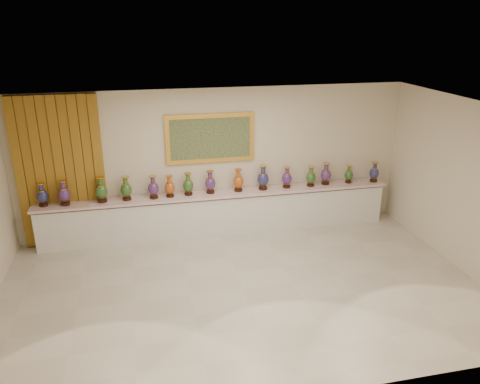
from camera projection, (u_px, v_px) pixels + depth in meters
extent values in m
plane|color=beige|center=(243.00, 289.00, 7.86)|extent=(8.00, 8.00, 0.00)
plane|color=beige|center=(216.00, 161.00, 9.62)|extent=(8.00, 0.00, 8.00)
plane|color=beige|center=(466.00, 188.00, 8.14)|extent=(0.00, 5.00, 5.00)
plane|color=white|center=(243.00, 111.00, 6.81)|extent=(8.00, 8.00, 0.00)
cube|color=#B97027|center=(61.00, 172.00, 8.95)|extent=(1.64, 0.14, 2.95)
cube|color=gold|center=(210.00, 138.00, 9.39)|extent=(1.80, 0.06, 1.00)
cube|color=#1D371B|center=(211.00, 139.00, 9.35)|extent=(1.62, 0.02, 0.82)
cube|color=white|center=(219.00, 215.00, 9.79)|extent=(7.20, 0.42, 0.81)
cube|color=#FFD6D8|center=(219.00, 194.00, 9.61)|extent=(7.28, 0.48, 0.05)
cylinder|color=black|center=(44.00, 205.00, 8.93)|extent=(0.16, 0.16, 0.05)
cone|color=gold|center=(43.00, 202.00, 8.91)|extent=(0.14, 0.14, 0.03)
ellipsoid|color=#0E0E3B|center=(42.00, 196.00, 8.87)|extent=(0.21, 0.21, 0.26)
cylinder|color=gold|center=(41.00, 191.00, 8.83)|extent=(0.14, 0.14, 0.01)
cylinder|color=#0E0E3B|center=(41.00, 188.00, 8.81)|extent=(0.08, 0.08, 0.10)
cone|color=#0E0E3B|center=(40.00, 185.00, 8.79)|extent=(0.14, 0.14, 0.04)
cylinder|color=gold|center=(40.00, 184.00, 8.78)|extent=(0.15, 0.15, 0.01)
cylinder|color=black|center=(65.00, 204.00, 8.98)|extent=(0.17, 0.17, 0.05)
cone|color=gold|center=(65.00, 201.00, 8.96)|extent=(0.15, 0.15, 0.03)
ellipsoid|color=#29124C|center=(64.00, 195.00, 8.91)|extent=(0.28, 0.28, 0.28)
cylinder|color=gold|center=(63.00, 189.00, 8.87)|extent=(0.16, 0.16, 0.01)
cylinder|color=#29124C|center=(63.00, 185.00, 8.85)|extent=(0.09, 0.09, 0.10)
cone|color=#29124C|center=(62.00, 182.00, 8.82)|extent=(0.16, 0.16, 0.04)
cylinder|color=gold|center=(62.00, 181.00, 8.82)|extent=(0.16, 0.16, 0.01)
cylinder|color=black|center=(102.00, 201.00, 9.13)|extent=(0.18, 0.18, 0.05)
cone|color=gold|center=(102.00, 198.00, 9.11)|extent=(0.16, 0.16, 0.03)
ellipsoid|color=black|center=(101.00, 191.00, 9.06)|extent=(0.26, 0.26, 0.29)
cylinder|color=gold|center=(101.00, 185.00, 9.02)|extent=(0.16, 0.16, 0.01)
cylinder|color=black|center=(100.00, 182.00, 8.99)|extent=(0.09, 0.09, 0.11)
cone|color=black|center=(100.00, 178.00, 8.97)|extent=(0.16, 0.16, 0.04)
cylinder|color=gold|center=(100.00, 178.00, 8.96)|extent=(0.17, 0.17, 0.01)
cylinder|color=black|center=(127.00, 199.00, 9.23)|extent=(0.17, 0.17, 0.05)
cone|color=gold|center=(127.00, 196.00, 9.21)|extent=(0.15, 0.15, 0.03)
ellipsoid|color=black|center=(126.00, 190.00, 9.17)|extent=(0.25, 0.25, 0.28)
cylinder|color=gold|center=(126.00, 184.00, 9.13)|extent=(0.15, 0.15, 0.01)
cylinder|color=black|center=(125.00, 181.00, 9.10)|extent=(0.09, 0.09, 0.10)
cone|color=black|center=(125.00, 178.00, 9.08)|extent=(0.15, 0.15, 0.04)
cylinder|color=gold|center=(125.00, 177.00, 9.07)|extent=(0.16, 0.16, 0.01)
cylinder|color=black|center=(154.00, 197.00, 9.32)|extent=(0.17, 0.17, 0.05)
cone|color=gold|center=(154.00, 195.00, 9.30)|extent=(0.15, 0.15, 0.03)
ellipsoid|color=#29124C|center=(153.00, 188.00, 9.25)|extent=(0.29, 0.29, 0.27)
cylinder|color=gold|center=(153.00, 183.00, 9.21)|extent=(0.15, 0.15, 0.01)
cylinder|color=#29124C|center=(153.00, 180.00, 9.19)|extent=(0.09, 0.09, 0.10)
cone|color=#29124C|center=(153.00, 177.00, 9.17)|extent=(0.15, 0.15, 0.04)
cylinder|color=gold|center=(152.00, 176.00, 9.16)|extent=(0.15, 0.15, 0.01)
cylinder|color=black|center=(170.00, 196.00, 9.39)|extent=(0.16, 0.16, 0.04)
cone|color=gold|center=(170.00, 193.00, 9.38)|extent=(0.14, 0.14, 0.03)
ellipsoid|color=maroon|center=(170.00, 188.00, 9.33)|extent=(0.26, 0.26, 0.26)
cylinder|color=gold|center=(169.00, 183.00, 9.30)|extent=(0.14, 0.14, 0.01)
cylinder|color=maroon|center=(169.00, 180.00, 9.28)|extent=(0.08, 0.08, 0.09)
cone|color=maroon|center=(169.00, 177.00, 9.25)|extent=(0.14, 0.14, 0.03)
cylinder|color=gold|center=(169.00, 176.00, 9.25)|extent=(0.14, 0.14, 0.01)
cylinder|color=black|center=(189.00, 194.00, 9.49)|extent=(0.16, 0.16, 0.05)
cone|color=gold|center=(188.00, 191.00, 9.47)|extent=(0.14, 0.14, 0.03)
ellipsoid|color=black|center=(188.00, 185.00, 9.43)|extent=(0.26, 0.26, 0.27)
cylinder|color=gold|center=(188.00, 180.00, 9.39)|extent=(0.15, 0.15, 0.01)
cylinder|color=black|center=(188.00, 177.00, 9.37)|extent=(0.09, 0.09, 0.10)
cone|color=black|center=(188.00, 174.00, 9.35)|extent=(0.15, 0.15, 0.04)
cylinder|color=gold|center=(188.00, 173.00, 9.34)|extent=(0.15, 0.15, 0.01)
cylinder|color=black|center=(210.00, 192.00, 9.59)|extent=(0.17, 0.17, 0.05)
cone|color=gold|center=(210.00, 189.00, 9.58)|extent=(0.15, 0.15, 0.03)
ellipsoid|color=#29124C|center=(210.00, 183.00, 9.53)|extent=(0.26, 0.26, 0.28)
cylinder|color=gold|center=(210.00, 178.00, 9.49)|extent=(0.15, 0.15, 0.01)
cylinder|color=#29124C|center=(210.00, 175.00, 9.47)|extent=(0.09, 0.09, 0.10)
cone|color=#29124C|center=(210.00, 172.00, 9.44)|extent=(0.15, 0.15, 0.04)
cylinder|color=gold|center=(210.00, 171.00, 9.44)|extent=(0.16, 0.16, 0.01)
cylinder|color=black|center=(238.00, 190.00, 9.70)|extent=(0.17, 0.17, 0.05)
cone|color=gold|center=(238.00, 188.00, 9.69)|extent=(0.15, 0.15, 0.03)
ellipsoid|color=maroon|center=(238.00, 182.00, 9.64)|extent=(0.24, 0.24, 0.27)
cylinder|color=gold|center=(238.00, 176.00, 9.60)|extent=(0.15, 0.15, 0.01)
cylinder|color=maroon|center=(238.00, 174.00, 9.58)|extent=(0.09, 0.09, 0.10)
cone|color=maroon|center=(238.00, 170.00, 9.56)|extent=(0.15, 0.15, 0.04)
cylinder|color=gold|center=(238.00, 170.00, 9.55)|extent=(0.15, 0.15, 0.01)
cylinder|color=black|center=(263.00, 188.00, 9.80)|extent=(0.18, 0.18, 0.05)
cone|color=gold|center=(263.00, 185.00, 9.78)|extent=(0.16, 0.16, 0.03)
ellipsoid|color=#0E0E3B|center=(263.00, 179.00, 9.73)|extent=(0.30, 0.30, 0.30)
cylinder|color=gold|center=(263.00, 173.00, 9.69)|extent=(0.17, 0.17, 0.01)
cylinder|color=#0E0E3B|center=(263.00, 170.00, 9.66)|extent=(0.10, 0.10, 0.11)
cone|color=#0E0E3B|center=(263.00, 167.00, 9.64)|extent=(0.17, 0.17, 0.04)
cylinder|color=gold|center=(263.00, 166.00, 9.63)|extent=(0.17, 0.17, 0.01)
cylinder|color=black|center=(286.00, 186.00, 9.91)|extent=(0.16, 0.16, 0.05)
cone|color=gold|center=(287.00, 184.00, 9.89)|extent=(0.14, 0.14, 0.03)
ellipsoid|color=#29124C|center=(287.00, 179.00, 9.84)|extent=(0.25, 0.25, 0.26)
cylinder|color=gold|center=(287.00, 173.00, 9.80)|extent=(0.14, 0.14, 0.01)
cylinder|color=#29124C|center=(287.00, 171.00, 9.78)|extent=(0.08, 0.08, 0.10)
cone|color=#29124C|center=(287.00, 168.00, 9.76)|extent=(0.14, 0.14, 0.04)
cylinder|color=gold|center=(287.00, 167.00, 9.76)|extent=(0.15, 0.15, 0.01)
cylinder|color=black|center=(310.00, 185.00, 9.99)|extent=(0.15, 0.15, 0.04)
cone|color=gold|center=(310.00, 183.00, 9.98)|extent=(0.13, 0.13, 0.03)
ellipsoid|color=black|center=(311.00, 178.00, 9.93)|extent=(0.23, 0.23, 0.25)
cylinder|color=gold|center=(311.00, 173.00, 9.90)|extent=(0.14, 0.14, 0.01)
cylinder|color=black|center=(311.00, 170.00, 9.88)|extent=(0.08, 0.08, 0.09)
cone|color=black|center=(311.00, 167.00, 9.86)|extent=(0.14, 0.14, 0.03)
cylinder|color=gold|center=(311.00, 167.00, 9.85)|extent=(0.14, 0.14, 0.01)
cylinder|color=black|center=(325.00, 183.00, 10.10)|extent=(0.17, 0.17, 0.05)
cone|color=gold|center=(325.00, 181.00, 10.08)|extent=(0.15, 0.15, 0.03)
ellipsoid|color=#29124C|center=(326.00, 175.00, 10.03)|extent=(0.22, 0.22, 0.28)
cylinder|color=gold|center=(326.00, 170.00, 9.99)|extent=(0.15, 0.15, 0.01)
cylinder|color=#29124C|center=(326.00, 167.00, 9.97)|extent=(0.09, 0.09, 0.10)
cone|color=#29124C|center=(327.00, 164.00, 9.95)|extent=(0.15, 0.15, 0.04)
cylinder|color=gold|center=(327.00, 163.00, 9.94)|extent=(0.16, 0.16, 0.01)
cylinder|color=black|center=(348.00, 182.00, 10.20)|extent=(0.14, 0.14, 0.04)
cone|color=gold|center=(348.00, 180.00, 10.19)|extent=(0.12, 0.12, 0.03)
ellipsoid|color=black|center=(349.00, 175.00, 10.15)|extent=(0.23, 0.23, 0.23)
cylinder|color=gold|center=(349.00, 171.00, 10.11)|extent=(0.12, 0.12, 0.01)
cylinder|color=black|center=(349.00, 169.00, 10.10)|extent=(0.07, 0.07, 0.08)
cone|color=black|center=(350.00, 166.00, 10.08)|extent=(0.12, 0.12, 0.03)
cylinder|color=gold|center=(350.00, 166.00, 10.07)|extent=(0.13, 0.13, 0.01)
cylinder|color=black|center=(373.00, 181.00, 10.26)|extent=(0.16, 0.16, 0.04)
cone|color=gold|center=(374.00, 178.00, 10.25)|extent=(0.14, 0.14, 0.03)
ellipsoid|color=#0E0E3B|center=(374.00, 173.00, 10.20)|extent=(0.21, 0.21, 0.26)
cylinder|color=gold|center=(375.00, 168.00, 10.16)|extent=(0.14, 0.14, 0.01)
cylinder|color=#0E0E3B|center=(375.00, 166.00, 10.14)|extent=(0.08, 0.08, 0.09)
cone|color=#0E0E3B|center=(375.00, 163.00, 10.12)|extent=(0.14, 0.14, 0.03)
cylinder|color=gold|center=(375.00, 162.00, 10.12)|extent=(0.15, 0.15, 0.01)
cube|color=white|center=(92.00, 205.00, 8.99)|extent=(0.10, 0.06, 0.00)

